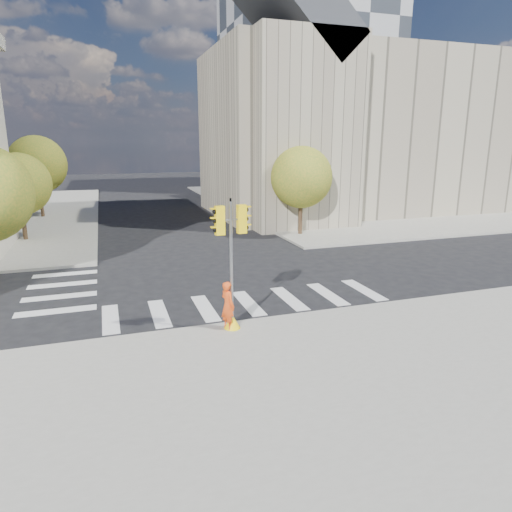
{
  "coord_description": "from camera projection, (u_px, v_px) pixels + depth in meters",
  "views": [
    {
      "loc": [
        -5.38,
        -18.82,
        6.44
      ],
      "look_at": [
        0.07,
        -2.49,
        2.1
      ],
      "focal_mm": 32.0,
      "sensor_mm": 36.0,
      "label": 1
    }
  ],
  "objects": [
    {
      "name": "ground",
      "position": [
        237.0,
        288.0,
        20.54
      ],
      "size": [
        160.0,
        160.0,
        0.0
      ],
      "primitive_type": "plane",
      "color": "black",
      "rests_on": "ground"
    },
    {
      "name": "traffic_signal",
      "position": [
        232.0,
        275.0,
        15.34
      ],
      "size": [
        1.07,
        0.56,
        4.51
      ],
      "rotation": [
        0.0,
        0.0,
        0.08
      ],
      "color": "yellow",
      "rests_on": "sidewalk_near"
    },
    {
      "name": "tree_re_far",
      "position": [
        217.0,
        164.0,
        53.17
      ],
      "size": [
        4.0,
        4.0,
        5.88
      ],
      "color": "#382616",
      "rests_on": "ground"
    },
    {
      "name": "sidewalk_far_right",
      "position": [
        345.0,
        200.0,
        50.57
      ],
      "size": [
        28.0,
        40.0,
        0.15
      ],
      "primitive_type": "cube",
      "color": "gray",
      "rests_on": "ground"
    },
    {
      "name": "tree_lw_far",
      "position": [
        37.0,
        165.0,
        38.28
      ],
      "size": [
        4.8,
        4.8,
        6.95
      ],
      "color": "#382616",
      "rests_on": "ground"
    },
    {
      "name": "tree_re_near",
      "position": [
        301.0,
        177.0,
        31.05
      ],
      "size": [
        4.2,
        4.2,
        6.16
      ],
      "color": "#382616",
      "rests_on": "ground"
    },
    {
      "name": "office_tower",
      "position": [
        305.0,
        77.0,
        62.25
      ],
      "size": [
        20.0,
        18.0,
        30.0
      ],
      "primitive_type": "cube",
      "color": "#9EA0A3",
      "rests_on": "ground"
    },
    {
      "name": "photographer",
      "position": [
        228.0,
        305.0,
        15.56
      ],
      "size": [
        0.6,
        0.72,
        1.7
      ],
      "primitive_type": "imported",
      "rotation": [
        0.0,
        0.0,
        1.92
      ],
      "color": "#ED4D16",
      "rests_on": "sidewalk_near"
    },
    {
      "name": "sidewalk_near",
      "position": [
        371.0,
        429.0,
        10.4
      ],
      "size": [
        30.0,
        14.0,
        0.15
      ],
      "primitive_type": "cube",
      "color": "gray",
      "rests_on": "ground"
    },
    {
      "name": "tree_re_mid",
      "position": [
        248.0,
        165.0,
        42.01
      ],
      "size": [
        4.6,
        4.6,
        6.66
      ],
      "color": "#382616",
      "rests_on": "ground"
    },
    {
      "name": "tree_lw_mid",
      "position": [
        19.0,
        184.0,
        29.27
      ],
      "size": [
        4.0,
        4.0,
        5.77
      ],
      "color": "#382616",
      "rests_on": "ground"
    },
    {
      "name": "lamp_near",
      "position": [
        286.0,
        166.0,
        34.75
      ],
      "size": [
        0.35,
        0.18,
        8.11
      ],
      "color": "black",
      "rests_on": "sidewalk_far_right"
    },
    {
      "name": "lamp_far",
      "position": [
        236.0,
        160.0,
        47.63
      ],
      "size": [
        0.35,
        0.18,
        8.11
      ],
      "color": "black",
      "rests_on": "sidewalk_far_right"
    },
    {
      "name": "civic_building",
      "position": [
        343.0,
        132.0,
        41.14
      ],
      "size": [
        26.0,
        16.0,
        19.39
      ],
      "color": "gray",
      "rests_on": "ground"
    }
  ]
}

